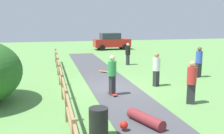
# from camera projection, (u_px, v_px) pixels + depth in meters

# --- Properties ---
(ground_plane) EXTENTS (60.00, 60.00, 0.00)m
(ground_plane) POSITION_uv_depth(u_px,v_px,m) (114.00, 88.00, 12.97)
(ground_plane) COLOR #60934C
(asphalt_path) EXTENTS (2.40, 28.00, 0.02)m
(asphalt_path) POSITION_uv_depth(u_px,v_px,m) (114.00, 88.00, 12.97)
(asphalt_path) COLOR #47474C
(asphalt_path) RESTS_ON ground_plane
(wooden_fence) EXTENTS (0.12, 18.12, 1.10)m
(wooden_fence) POSITION_uv_depth(u_px,v_px,m) (61.00, 78.00, 12.24)
(wooden_fence) COLOR #997A51
(wooden_fence) RESTS_ON ground_plane
(trash_bin) EXTENTS (0.56, 0.56, 0.90)m
(trash_bin) POSITION_uv_depth(u_px,v_px,m) (99.00, 123.00, 7.43)
(trash_bin) COLOR black
(trash_bin) RESTS_ON ground_plane
(skater_riding) EXTENTS (0.44, 0.82, 1.81)m
(skater_riding) POSITION_uv_depth(u_px,v_px,m) (112.00, 73.00, 11.57)
(skater_riding) COLOR #B23326
(skater_riding) RESTS_ON asphalt_path
(skater_fallen) EXTENTS (1.39, 1.56, 0.36)m
(skater_fallen) POSITION_uv_depth(u_px,v_px,m) (144.00, 119.00, 8.35)
(skater_fallen) COLOR maroon
(skater_fallen) RESTS_ON asphalt_path
(skateboard_loose) EXTENTS (0.72, 0.70, 0.08)m
(skateboard_loose) POSITION_uv_depth(u_px,v_px,m) (104.00, 71.00, 16.75)
(skateboard_loose) COLOR #BF8C19
(skateboard_loose) RESTS_ON asphalt_path
(bystander_red) EXTENTS (0.51, 0.51, 1.78)m
(bystander_red) POSITION_uv_depth(u_px,v_px,m) (192.00, 80.00, 10.38)
(bystander_red) COLOR #2D2D33
(bystander_red) RESTS_ON ground_plane
(bystander_white) EXTENTS (0.52, 0.52, 1.73)m
(bystander_white) POSITION_uv_depth(u_px,v_px,m) (156.00, 68.00, 13.22)
(bystander_white) COLOR #2D2D33
(bystander_white) RESTS_ON ground_plane
(bystander_blue) EXTENTS (0.45, 0.45, 1.83)m
(bystander_blue) POSITION_uv_depth(u_px,v_px,m) (199.00, 60.00, 15.29)
(bystander_blue) COLOR #2D2D33
(bystander_blue) RESTS_ON ground_plane
(bystander_black) EXTENTS (0.52, 0.52, 1.66)m
(bystander_black) POSITION_uv_depth(u_px,v_px,m) (128.00, 53.00, 19.61)
(bystander_black) COLOR #2D2D33
(bystander_black) RESTS_ON ground_plane
(parked_car_red) EXTENTS (4.25, 2.09, 1.92)m
(parked_car_red) POSITION_uv_depth(u_px,v_px,m) (111.00, 41.00, 30.01)
(parked_car_red) COLOR red
(parked_car_red) RESTS_ON ground_plane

